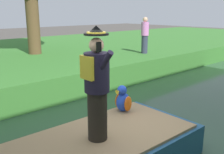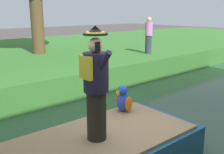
{
  "view_description": "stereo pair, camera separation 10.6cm",
  "coord_description": "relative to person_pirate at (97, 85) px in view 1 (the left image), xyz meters",
  "views": [
    {
      "loc": [
        3.13,
        -3.28,
        2.77
      ],
      "look_at": [
        -0.25,
        -0.24,
        1.61
      ],
      "focal_mm": 41.63,
      "sensor_mm": 36.0,
      "label": 1
    },
    {
      "loc": [
        3.2,
        -3.2,
        2.77
      ],
      "look_at": [
        -0.25,
        -0.24,
        1.61
      ],
      "focal_mm": 41.63,
      "sensor_mm": 36.0,
      "label": 2
    }
  ],
  "objects": [
    {
      "name": "person_pirate",
      "position": [
        0.0,
        0.0,
        0.0
      ],
      "size": [
        0.61,
        0.42,
        1.85
      ],
      "rotation": [
        0.0,
        0.0,
        0.05
      ],
      "color": "black",
      "rests_on": "boat"
    },
    {
      "name": "person_bystander",
      "position": [
        -4.6,
        6.42,
        0.09
      ],
      "size": [
        0.34,
        0.34,
        1.6
      ],
      "color": "#33384C",
      "rests_on": "grass_bank_near"
    },
    {
      "name": "parrot_plush",
      "position": [
        -0.6,
        1.17,
        -0.68
      ],
      "size": [
        0.36,
        0.35,
        0.57
      ],
      "color": "blue",
      "rests_on": "boat"
    }
  ]
}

